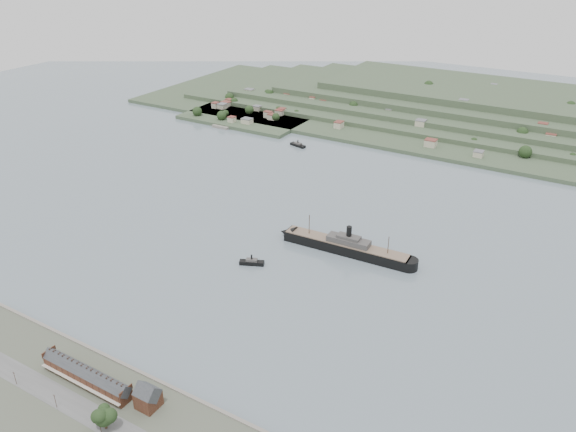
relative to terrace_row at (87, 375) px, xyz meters
The scene contains 9 objects.
ground 168.46m from the terrace_row, 86.59° to the left, with size 1400.00×1400.00×0.00m, color slate.
near_shore 22.02m from the terrace_row, 61.90° to the right, with size 220.00×80.00×2.60m.
terrace_row is the anchor object (origin of this frame).
gabled_building 37.74m from the terrace_row, ahead, with size 10.40×10.18×14.09m.
far_peninsula 562.42m from the terrace_row, 86.14° to the left, with size 760.00×309.00×30.00m.
steamship 193.62m from the terrace_row, 74.49° to the left, with size 106.10×16.46×25.45m.
tugboat 138.84m from the terrace_row, 87.54° to the left, with size 17.43×11.11×7.68m.
ferry_west 373.36m from the terrace_row, 103.30° to the left, with size 19.60×9.84×7.08m.
fig_tree 34.37m from the terrace_row, 28.37° to the right, with size 11.42×9.89×12.75m.
Camera 1 is at (185.89, -300.78, 204.44)m, focal length 35.00 mm.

